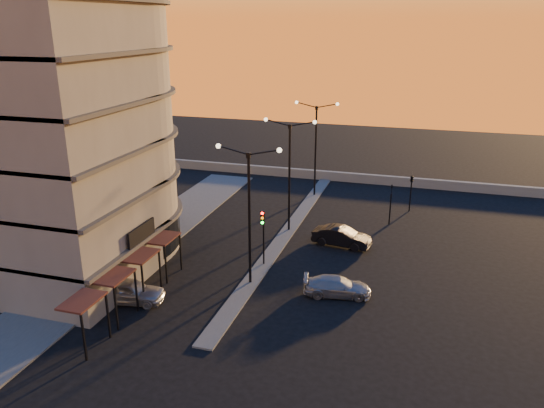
{
  "coord_description": "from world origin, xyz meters",
  "views": [
    {
      "loc": [
        10.68,
        -30.32,
        16.74
      ],
      "look_at": [
        -0.07,
        5.31,
        3.93
      ],
      "focal_mm": 35.0,
      "sensor_mm": 36.0,
      "label": 1
    }
  ],
  "objects_px": {
    "traffic_light_main": "(263,229)",
    "car_hatchback": "(129,291)",
    "streetlamp_mid": "(289,167)",
    "car_wagon": "(337,286)",
    "car_sedan": "(341,237)"
  },
  "relations": [
    {
      "from": "traffic_light_main",
      "to": "car_wagon",
      "type": "bearing_deg",
      "value": -25.25
    },
    {
      "from": "car_sedan",
      "to": "car_hatchback",
      "type": "bearing_deg",
      "value": 146.44
    },
    {
      "from": "traffic_light_main",
      "to": "car_wagon",
      "type": "height_order",
      "value": "traffic_light_main"
    },
    {
      "from": "streetlamp_mid",
      "to": "car_sedan",
      "type": "xyz_separation_m",
      "value": [
        4.78,
        -1.83,
        -4.84
      ]
    },
    {
      "from": "traffic_light_main",
      "to": "car_hatchback",
      "type": "xyz_separation_m",
      "value": [
        -6.5,
        -7.42,
        -2.12
      ]
    },
    {
      "from": "streetlamp_mid",
      "to": "car_hatchback",
      "type": "bearing_deg",
      "value": -114.07
    },
    {
      "from": "streetlamp_mid",
      "to": "traffic_light_main",
      "type": "relative_size",
      "value": 2.24
    },
    {
      "from": "car_hatchback",
      "to": "car_wagon",
      "type": "relative_size",
      "value": 1.04
    },
    {
      "from": "streetlamp_mid",
      "to": "traffic_light_main",
      "type": "xyz_separation_m",
      "value": [
        0.0,
        -7.13,
        -2.7
      ]
    },
    {
      "from": "streetlamp_mid",
      "to": "car_hatchback",
      "type": "relative_size",
      "value": 2.12
    },
    {
      "from": "streetlamp_mid",
      "to": "car_hatchback",
      "type": "distance_m",
      "value": 16.65
    },
    {
      "from": "streetlamp_mid",
      "to": "traffic_light_main",
      "type": "bearing_deg",
      "value": -90.0
    },
    {
      "from": "car_hatchback",
      "to": "traffic_light_main",
      "type": "bearing_deg",
      "value": -50.92
    },
    {
      "from": "streetlamp_mid",
      "to": "car_wagon",
      "type": "distance_m",
      "value": 12.55
    },
    {
      "from": "traffic_light_main",
      "to": "car_sedan",
      "type": "distance_m",
      "value": 7.45
    }
  ]
}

